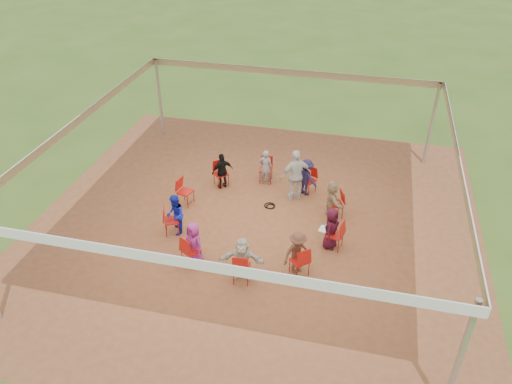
% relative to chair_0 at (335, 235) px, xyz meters
% --- Properties ---
extents(ground, '(80.00, 80.00, 0.00)m').
position_rel_chair_0_xyz_m(ground, '(-2.38, 0.53, -0.45)').
color(ground, '#395A1C').
rests_on(ground, ground).
extents(dirt_patch, '(13.00, 13.00, 0.00)m').
position_rel_chair_0_xyz_m(dirt_patch, '(-2.38, 0.53, -0.44)').
color(dirt_patch, brown).
rests_on(dirt_patch, ground).
extents(tent, '(10.33, 10.33, 3.00)m').
position_rel_chair_0_xyz_m(tent, '(-2.38, 0.53, 1.92)').
color(tent, '#B2B2B7').
rests_on(tent, ground).
extents(chair_0, '(0.52, 0.51, 0.90)m').
position_rel_chair_0_xyz_m(chair_0, '(0.00, 0.00, 0.00)').
color(chair_0, '#B4130D').
rests_on(chair_0, ground).
extents(chair_1, '(0.57, 0.56, 0.90)m').
position_rel_chair_0_xyz_m(chair_1, '(-0.14, 1.50, 0.00)').
color(chair_1, '#B4130D').
rests_on(chair_1, ground).
extents(chair_2, '(0.59, 0.59, 0.90)m').
position_rel_chair_0_xyz_m(chair_2, '(-1.14, 2.63, 0.00)').
color(chair_2, '#B4130D').
rests_on(chair_2, ground).
extents(chair_3, '(0.46, 0.48, 0.90)m').
position_rel_chair_0_xyz_m(chair_3, '(-2.61, 2.95, 0.00)').
color(chair_3, '#B4130D').
rests_on(chair_3, ground).
extents(chair_4, '(0.61, 0.61, 0.90)m').
position_rel_chair_0_xyz_m(chair_4, '(-3.99, 2.35, 0.00)').
color(chair_4, '#B4130D').
rests_on(chair_4, ground).
extents(chair_5, '(0.52, 0.51, 0.90)m').
position_rel_chair_0_xyz_m(chair_5, '(-4.75, 1.06, 0.00)').
color(chair_5, '#B4130D').
rests_on(chair_5, ground).
extents(chair_6, '(0.57, 0.56, 0.90)m').
position_rel_chair_0_xyz_m(chair_6, '(-4.61, -0.44, 0.00)').
color(chair_6, '#B4130D').
rests_on(chair_6, ground).
extents(chair_7, '(0.59, 0.59, 0.90)m').
position_rel_chair_0_xyz_m(chair_7, '(-3.61, -1.57, 0.00)').
color(chair_7, '#B4130D').
rests_on(chair_7, ground).
extents(chair_8, '(0.46, 0.48, 0.90)m').
position_rel_chair_0_xyz_m(chair_8, '(-2.15, -1.90, 0.00)').
color(chair_8, '#B4130D').
rests_on(chair_8, ground).
extents(chair_9, '(0.61, 0.61, 0.90)m').
position_rel_chair_0_xyz_m(chair_9, '(-0.76, -1.30, 0.00)').
color(chair_9, '#B4130D').
rests_on(chair_9, ground).
extents(person_seated_0, '(0.46, 0.67, 1.25)m').
position_rel_chair_0_xyz_m(person_seated_0, '(-0.12, 0.03, 0.18)').
color(person_seated_0, '#380B1B').
rests_on(person_seated_0, ground).
extents(person_seated_1, '(0.86, 1.23, 1.25)m').
position_rel_chair_0_xyz_m(person_seated_1, '(-0.25, 1.45, 0.18)').
color(person_seated_1, tan).
rests_on(person_seated_1, ground).
extents(person_seated_2, '(0.90, 0.75, 1.25)m').
position_rel_chair_0_xyz_m(person_seated_2, '(-1.20, 2.52, 0.18)').
color(person_seated_2, '#1B173B').
rests_on(person_seated_2, ground).
extents(person_seated_3, '(0.48, 0.34, 1.25)m').
position_rel_chair_0_xyz_m(person_seated_3, '(-2.60, 2.83, 0.18)').
color(person_seated_3, gray).
rests_on(person_seated_3, ground).
extents(person_seated_4, '(0.79, 0.76, 1.25)m').
position_rel_chair_0_xyz_m(person_seated_4, '(-3.91, 2.26, 0.18)').
color(person_seated_4, black).
rests_on(person_seated_4, ground).
extents(person_seated_5, '(0.56, 0.69, 1.25)m').
position_rel_chair_0_xyz_m(person_seated_5, '(-4.50, -0.39, 0.18)').
color(person_seated_5, '#1422B3').
rests_on(person_seated_5, ground).
extents(person_seated_6, '(0.70, 0.60, 1.25)m').
position_rel_chair_0_xyz_m(person_seated_6, '(-3.55, -1.46, 0.18)').
color(person_seated_6, '#9A2884').
rests_on(person_seated_6, ground).
extents(person_seated_7, '(1.19, 0.54, 1.25)m').
position_rel_chair_0_xyz_m(person_seated_7, '(-2.16, -1.78, 0.18)').
color(person_seated_7, beige).
rests_on(person_seated_7, ground).
extents(person_seated_8, '(0.87, 0.83, 1.25)m').
position_rel_chair_0_xyz_m(person_seated_8, '(-0.84, -1.21, 0.18)').
color(person_seated_8, brown).
rests_on(person_seated_8, ground).
extents(standing_person, '(1.14, 0.98, 1.73)m').
position_rel_chair_0_xyz_m(standing_person, '(-1.48, 2.16, 0.42)').
color(standing_person, silver).
rests_on(standing_person, ground).
extents(cable_coil, '(0.35, 0.35, 0.03)m').
position_rel_chair_0_xyz_m(cable_coil, '(-2.16, 1.54, -0.43)').
color(cable_coil, black).
rests_on(cable_coil, ground).
extents(laptop, '(0.32, 0.37, 0.22)m').
position_rel_chair_0_xyz_m(laptop, '(-0.28, 0.06, 0.14)').
color(laptop, '#B7B7BC').
rests_on(laptop, ground).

